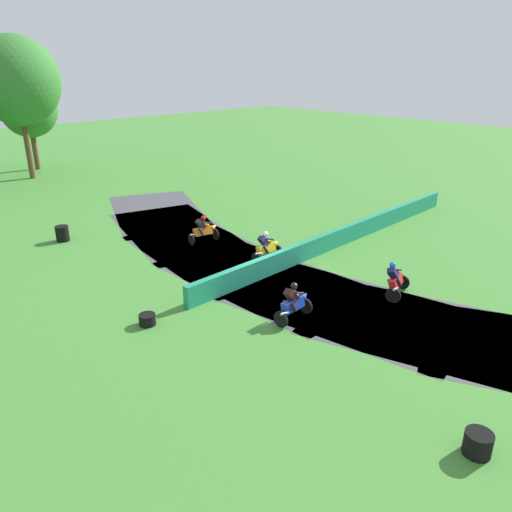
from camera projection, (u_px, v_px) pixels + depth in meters
ground_plane at (262, 278)px, 21.35m from camera, size 120.00×120.00×0.00m
track_asphalt at (279, 270)px, 22.09m from camera, size 10.10×33.55×0.01m
safety_barrier at (343, 236)px, 25.07m from camera, size 19.98×0.81×0.90m
motorcycle_lead_orange at (204, 230)px, 25.33m from camera, size 1.71×0.97×1.43m
motorcycle_chase_yellow at (267, 247)px, 23.01m from camera, size 1.68×0.80×1.43m
motorcycle_trailing_blue at (294, 302)px, 17.72m from camera, size 1.68×0.75×1.42m
motorcycle_fourth_red at (396, 280)px, 19.64m from camera, size 1.67×1.17×1.42m
tire_stack_near at (62, 233)px, 25.53m from camera, size 0.66×0.66×0.80m
tire_stack_mid_a at (147, 320)px, 17.49m from camera, size 0.60×0.60×0.40m
tire_stack_mid_b at (478, 443)px, 11.71m from camera, size 0.67×0.67×0.60m
tree_far_right at (28, 108)px, 40.59m from camera, size 4.62×4.62×7.53m
tree_mid_rise at (17, 81)px, 36.56m from camera, size 6.21×6.21×10.57m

